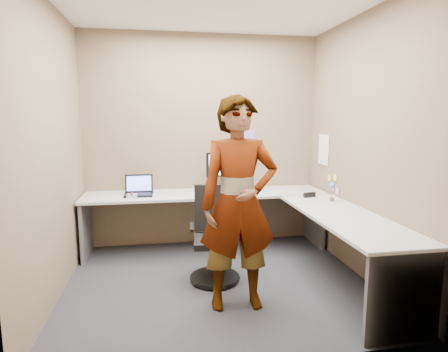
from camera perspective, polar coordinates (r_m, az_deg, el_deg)
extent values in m
plane|color=#25262A|center=(3.94, -0.89, -15.87)|extent=(3.00, 3.00, 0.00)
plane|color=brown|center=(4.88, -3.27, 5.34)|extent=(3.00, 0.00, 3.00)
plane|color=brown|center=(4.10, 20.34, 4.12)|extent=(0.00, 2.70, 2.70)
plane|color=brown|center=(3.68, -24.76, 3.38)|extent=(0.00, 2.70, 2.70)
plane|color=white|center=(3.73, -1.00, 25.22)|extent=(3.00, 3.00, 0.00)
cube|color=#BCBCBC|center=(4.64, -2.75, -2.75)|extent=(2.96, 0.65, 0.03)
cube|color=#BCBCBC|center=(3.76, 17.97, -5.96)|extent=(0.65, 1.91, 0.03)
cube|color=#59595B|center=(4.78, -20.26, -7.46)|extent=(0.04, 0.60, 0.70)
cube|color=#59595B|center=(5.10, 13.66, -6.15)|extent=(0.04, 0.60, 0.70)
cube|color=#59595B|center=(3.15, 25.64, -16.43)|extent=(0.60, 0.04, 0.70)
cube|color=red|center=(4.72, 0.00, -1.99)|extent=(0.33, 0.27, 0.06)
cube|color=black|center=(4.72, 0.00, -1.56)|extent=(0.22, 0.18, 0.01)
cube|color=black|center=(4.72, -0.04, -0.75)|extent=(0.06, 0.05, 0.12)
cube|color=black|center=(4.69, -0.04, 1.79)|extent=(0.46, 0.14, 0.31)
cube|color=#81AADF|center=(4.68, 0.05, 1.77)|extent=(0.40, 0.10, 0.26)
cube|color=black|center=(4.58, -12.88, -2.82)|extent=(0.34, 0.25, 0.02)
cube|color=black|center=(4.68, -12.82, -1.09)|extent=(0.33, 0.08, 0.22)
cube|color=#5080FF|center=(4.68, -12.82, -1.09)|extent=(0.29, 0.06, 0.18)
cube|color=#B7B7BC|center=(4.45, -13.86, -3.01)|extent=(0.12, 0.08, 0.04)
sphere|color=red|center=(4.44, -13.88, -2.66)|extent=(0.04, 0.04, 0.04)
cone|color=white|center=(4.47, 2.05, -2.61)|extent=(0.10, 0.10, 0.06)
cube|color=black|center=(4.49, 12.90, -2.81)|extent=(0.16, 0.08, 0.05)
cylinder|color=brown|center=(4.33, 16.08, -3.46)|extent=(0.05, 0.05, 0.04)
cylinder|color=#338C3F|center=(4.32, 16.13, -2.30)|extent=(0.01, 0.01, 0.14)
sphere|color=#456FF4|center=(4.30, 16.17, -1.38)|extent=(0.07, 0.07, 0.07)
cube|color=#846BB7|center=(4.96, 3.10, 4.82)|extent=(0.30, 0.01, 0.40)
cube|color=white|center=(4.90, 14.93, 3.90)|extent=(0.01, 0.28, 0.38)
cube|color=#F2E059|center=(4.62, 16.58, -0.21)|extent=(0.01, 0.07, 0.07)
cube|color=pink|center=(4.68, 16.24, -1.68)|extent=(0.01, 0.07, 0.07)
cube|color=pink|center=(4.58, 16.88, -2.20)|extent=(0.01, 0.07, 0.07)
cube|color=#F2E059|center=(4.76, 15.77, -0.28)|extent=(0.01, 0.07, 0.07)
cylinder|color=black|center=(3.96, -1.42, -15.18)|extent=(0.50, 0.50, 0.04)
cylinder|color=black|center=(3.88, -1.44, -12.51)|extent=(0.05, 0.05, 0.36)
cube|color=black|center=(3.82, -1.45, -9.88)|extent=(0.45, 0.45, 0.06)
cube|color=black|center=(3.93, -1.62, -4.85)|extent=(0.40, 0.08, 0.49)
cube|color=black|center=(3.77, -4.90, -7.73)|extent=(0.06, 0.27, 0.03)
cube|color=black|center=(3.79, 1.97, -7.60)|extent=(0.06, 0.27, 0.03)
imported|color=#999399|center=(3.21, 2.24, -4.26)|extent=(0.68, 0.45, 1.84)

